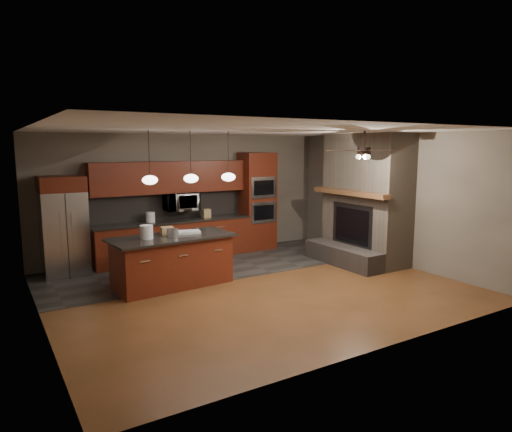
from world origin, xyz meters
TOP-DOWN VIEW (x-y plane):
  - ground at (0.00, 0.00)m, footprint 7.00×7.00m
  - ceiling at (0.00, 0.00)m, footprint 7.00×6.00m
  - back_wall at (0.00, 3.00)m, footprint 7.00×0.02m
  - right_wall at (3.50, 0.00)m, footprint 0.02×6.00m
  - left_wall at (-3.50, 0.00)m, footprint 0.02×6.00m
  - slate_tile_patch at (0.00, 1.80)m, footprint 7.00×2.40m
  - fireplace_column at (3.04, 0.40)m, footprint 1.30×2.10m
  - back_cabinetry at (-0.48, 2.74)m, footprint 3.59×0.64m
  - oven_tower at (1.70, 2.69)m, footprint 0.80×0.63m
  - microwave at (-0.27, 2.75)m, footprint 0.73×0.41m
  - refrigerator at (-2.77, 2.62)m, footprint 0.83×0.75m
  - kitchen_island at (-1.22, 0.87)m, footprint 2.28×1.17m
  - white_bucket at (-1.69, 0.87)m, footprint 0.30×0.30m
  - paint_can at (-1.22, 0.83)m, footprint 0.27×0.27m
  - paint_tray at (-0.85, 1.00)m, footprint 0.48×0.39m
  - cardboard_box at (-1.23, 1.08)m, footprint 0.24×0.19m
  - counter_bucket at (-1.01, 2.70)m, footprint 0.25×0.25m
  - counter_box at (0.30, 2.65)m, footprint 0.18×0.14m
  - pendant_left at (-1.65, 0.70)m, footprint 0.26×0.26m
  - pendant_center at (-0.90, 0.70)m, footprint 0.26×0.26m
  - pendant_right at (-0.15, 0.70)m, footprint 0.26×0.26m
  - ceiling_fan at (1.80, -0.80)m, footprint 1.27×1.33m

SIDE VIEW (x-z plane):
  - ground at x=0.00m, z-range 0.00..0.00m
  - slate_tile_patch at x=0.00m, z-range 0.00..0.01m
  - kitchen_island at x=-1.22m, z-range 0.00..0.92m
  - back_cabinetry at x=-0.48m, z-range -0.21..1.99m
  - paint_tray at x=-0.85m, z-range 0.92..0.96m
  - refrigerator at x=-2.77m, z-range 0.00..1.96m
  - paint_can at x=-1.22m, z-range 0.92..1.06m
  - cardboard_box at x=-1.23m, z-range 0.92..1.06m
  - counter_box at x=0.30m, z-range 0.90..1.10m
  - counter_bucket at x=-1.01m, z-range 0.90..1.12m
  - white_bucket at x=-1.69m, z-range 0.92..1.16m
  - oven_tower at x=1.70m, z-range 0.00..2.38m
  - fireplace_column at x=3.04m, z-range -0.10..2.70m
  - microwave at x=-0.27m, z-range 1.05..1.55m
  - back_wall at x=0.00m, z-range 0.00..2.80m
  - right_wall at x=3.50m, z-range 0.00..2.80m
  - left_wall at x=-3.50m, z-range 0.00..2.80m
  - pendant_left at x=-1.65m, z-range 1.51..2.42m
  - pendant_center at x=-0.90m, z-range 1.51..2.42m
  - pendant_right at x=-0.15m, z-range 1.51..2.42m
  - ceiling_fan at x=1.80m, z-range 2.25..2.66m
  - ceiling at x=0.00m, z-range 2.79..2.81m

